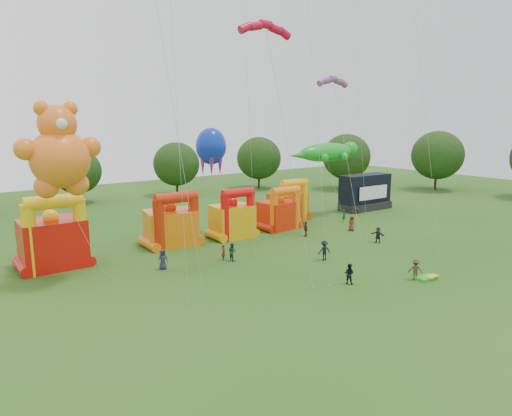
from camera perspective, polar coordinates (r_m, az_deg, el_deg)
ground at (r=35.99m, az=21.42°, el=-11.86°), size 160.00×160.00×0.00m
tree_ring at (r=33.46m, az=20.13°, el=-2.22°), size 127.11×129.25×12.07m
bouncy_castle_0 at (r=46.04m, az=-24.01°, el=-3.64°), size 5.52×4.45×7.01m
bouncy_castle_1 at (r=50.38m, az=-10.49°, el=-2.07°), size 5.95×5.12×6.06m
bouncy_castle_2 at (r=52.92m, az=-2.89°, el=-1.31°), size 4.70×3.85×5.91m
bouncy_castle_3 at (r=57.24m, az=2.99°, el=-0.54°), size 4.95×4.14×5.47m
bouncy_castle_4 at (r=62.53m, az=4.12°, el=0.52°), size 5.12×4.33×5.73m
stage_trailer at (r=71.46m, az=13.48°, el=1.89°), size 8.62×3.46×5.42m
teddy_bear_kite at (r=40.08m, az=-23.25°, el=5.92°), size 6.64×4.71×15.06m
gecko_kite at (r=64.43m, az=9.16°, el=5.36°), size 12.76×6.95×10.49m
octopus_kite at (r=54.30m, az=-4.23°, el=3.50°), size 4.79×5.53×12.71m
parafoil_kites at (r=45.93m, az=6.73°, el=7.00°), size 25.22×12.86×25.75m
diamond_kites at (r=43.87m, az=5.72°, el=13.95°), size 27.85×18.37×41.75m
folded_kite_bundle at (r=42.38m, az=20.59°, el=-8.14°), size 2.00×1.10×0.31m
spectator_0 at (r=42.83m, az=-11.57°, el=-6.32°), size 0.95×0.65×1.88m
spectator_1 at (r=44.83m, az=-4.07°, el=-5.55°), size 0.56×0.67×1.56m
spectator_2 at (r=44.58m, az=-3.00°, el=-5.48°), size 0.72×0.90×1.78m
spectator_3 at (r=45.11m, az=8.53°, el=-5.27°), size 1.43×1.06×1.97m
spectator_4 at (r=53.89m, az=6.23°, el=-2.61°), size 0.84×1.16×1.82m
spectator_5 at (r=52.67m, az=15.00°, el=-3.27°), size 0.88×1.72×1.78m
spectator_6 at (r=57.42m, az=11.86°, el=-1.89°), size 1.08×0.86×1.92m
spectator_7 at (r=62.47m, az=10.94°, el=-0.94°), size 0.71×0.60×1.66m
spectator_8 at (r=39.17m, az=11.54°, el=-8.06°), size 0.99×1.07×1.77m
spectator_9 at (r=41.66m, az=19.30°, el=-7.27°), size 1.29×1.31×1.81m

